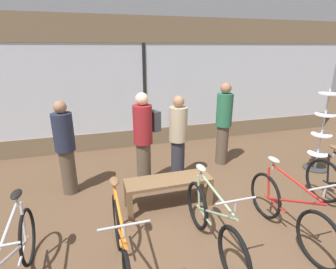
{
  "coord_description": "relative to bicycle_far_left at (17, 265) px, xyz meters",
  "views": [
    {
      "loc": [
        -1.33,
        -2.76,
        2.5
      ],
      "look_at": [
        0.0,
        1.68,
        0.95
      ],
      "focal_mm": 28.0,
      "sensor_mm": 36.0,
      "label": 1
    }
  ],
  "objects": [
    {
      "name": "ground_plane",
      "position": [
        2.21,
        0.29,
        -0.39
      ],
      "size": [
        24.0,
        24.0,
        0.0
      ],
      "primitive_type": "plane",
      "color": "brown"
    },
    {
      "name": "customer_near_bench",
      "position": [
        0.39,
        2.05,
        0.49
      ],
      "size": [
        0.44,
        0.44,
        1.68
      ],
      "color": "brown",
      "rests_on": "ground_plane"
    },
    {
      "name": "customer_mid_floor",
      "position": [
        3.59,
        2.4,
        0.57
      ],
      "size": [
        0.41,
        0.41,
        1.81
      ],
      "color": "brown",
      "rests_on": "ground_plane"
    },
    {
      "name": "bicycle_right",
      "position": [
        3.3,
        -0.04,
        0.0
      ],
      "size": [
        0.46,
        1.71,
        1.03
      ],
      "color": "black",
      "rests_on": "ground_plane"
    },
    {
      "name": "bicycle_center",
      "position": [
        2.2,
        0.02,
        -0.01
      ],
      "size": [
        0.46,
        1.71,
        1.02
      ],
      "color": "black",
      "rests_on": "ground_plane"
    },
    {
      "name": "accessory_rack",
      "position": [
        5.4,
        1.54,
        0.32
      ],
      "size": [
        0.48,
        0.48,
        1.73
      ],
      "color": "#333333",
      "rests_on": "ground_plane"
    },
    {
      "name": "display_bench",
      "position": [
        1.96,
        1.13,
        0.01
      ],
      "size": [
        1.4,
        0.44,
        0.49
      ],
      "color": "brown",
      "rests_on": "ground_plane"
    },
    {
      "name": "bicycle_far_left",
      "position": [
        0.0,
        0.0,
        0.0
      ],
      "size": [
        0.46,
        1.72,
        1.02
      ],
      "color": "black",
      "rests_on": "ground_plane"
    },
    {
      "name": "customer_near_rack",
      "position": [
        2.4,
        1.95,
        0.49
      ],
      "size": [
        0.42,
        0.42,
        1.67
      ],
      "color": "#2D2D38",
      "rests_on": "ground_plane"
    },
    {
      "name": "customer_by_window",
      "position": [
        1.73,
        1.89,
        0.57
      ],
      "size": [
        0.54,
        0.43,
        1.78
      ],
      "color": "brown",
      "rests_on": "ground_plane"
    },
    {
      "name": "shop_back_wall",
      "position": [
        2.21,
        4.03,
        1.25
      ],
      "size": [
        12.0,
        0.08,
        3.2
      ],
      "color": "#7A664C",
      "rests_on": "ground_plane"
    },
    {
      "name": "bicycle_left",
      "position": [
        1.06,
        -0.05,
        0.01
      ],
      "size": [
        0.46,
        1.76,
        1.04
      ],
      "color": "black",
      "rests_on": "ground_plane"
    }
  ]
}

